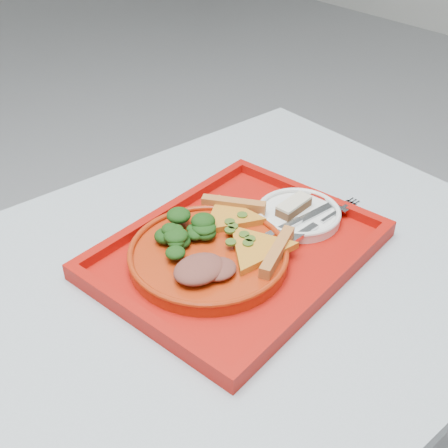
# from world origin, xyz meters

# --- Properties ---
(table) EXTENTS (1.60, 0.80, 0.75)m
(table) POSITION_xyz_m (0.00, 0.00, 0.68)
(table) COLOR #98A2AB
(table) RESTS_ON ground
(tray_main) EXTENTS (0.50, 0.42, 0.01)m
(tray_main) POSITION_xyz_m (0.31, 0.01, 0.76)
(tray_main) COLOR #A71008
(tray_main) RESTS_ON table
(dinner_plate) EXTENTS (0.26, 0.26, 0.02)m
(dinner_plate) POSITION_xyz_m (0.26, 0.02, 0.77)
(dinner_plate) COLOR #A5290B
(dinner_plate) RESTS_ON tray_main
(side_plate) EXTENTS (0.15, 0.15, 0.01)m
(side_plate) POSITION_xyz_m (0.46, 0.01, 0.77)
(side_plate) COLOR white
(side_plate) RESTS_ON tray_main
(pizza_slice_a) EXTENTS (0.17, 0.18, 0.02)m
(pizza_slice_a) POSITION_xyz_m (0.32, -0.03, 0.79)
(pizza_slice_a) COLOR gold
(pizza_slice_a) RESTS_ON dinner_plate
(pizza_slice_b) EXTENTS (0.17, 0.17, 0.02)m
(pizza_slice_b) POSITION_xyz_m (0.35, 0.07, 0.79)
(pizza_slice_b) COLOR gold
(pizza_slice_b) RESTS_ON dinner_plate
(salad_heap) EXTENTS (0.10, 0.09, 0.05)m
(salad_heap) POSITION_xyz_m (0.25, 0.07, 0.80)
(salad_heap) COLOR black
(salad_heap) RESTS_ON dinner_plate
(meat_portion) EXTENTS (0.08, 0.07, 0.03)m
(meat_portion) POSITION_xyz_m (0.21, -0.02, 0.79)
(meat_portion) COLOR brown
(meat_portion) RESTS_ON dinner_plate
(dessert_bar) EXTENTS (0.08, 0.04, 0.02)m
(dessert_bar) POSITION_xyz_m (0.46, 0.02, 0.79)
(dessert_bar) COLOR #4B2A19
(dessert_bar) RESTS_ON side_plate
(knife) EXTENTS (0.19, 0.02, 0.01)m
(knife) POSITION_xyz_m (0.46, -0.01, 0.78)
(knife) COLOR silver
(knife) RESTS_ON side_plate
(fork) EXTENTS (0.19, 0.03, 0.01)m
(fork) POSITION_xyz_m (0.46, -0.04, 0.78)
(fork) COLOR silver
(fork) RESTS_ON side_plate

